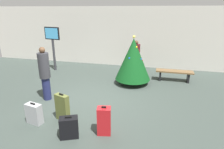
{
  "coord_description": "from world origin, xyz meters",
  "views": [
    {
      "loc": [
        2.22,
        -5.76,
        3.06
      ],
      "look_at": [
        0.68,
        0.36,
        0.9
      ],
      "focal_mm": 30.75,
      "sensor_mm": 36.0,
      "label": 1
    }
  ],
  "objects_px": {
    "waiting_bench": "(174,73)",
    "traveller_0": "(45,73)",
    "traveller_1": "(136,57)",
    "suitcase_1": "(62,108)",
    "suitcase_0": "(104,121)",
    "holiday_tree": "(133,59)",
    "suitcase_2": "(69,127)",
    "suitcase_3": "(34,114)",
    "flight_info_kiosk": "(53,41)"
  },
  "relations": [
    {
      "from": "flight_info_kiosk",
      "to": "suitcase_3",
      "type": "height_order",
      "value": "flight_info_kiosk"
    },
    {
      "from": "suitcase_3",
      "to": "flight_info_kiosk",
      "type": "bearing_deg",
      "value": 113.5
    },
    {
      "from": "traveller_0",
      "to": "suitcase_3",
      "type": "bearing_deg",
      "value": -70.93
    },
    {
      "from": "traveller_0",
      "to": "flight_info_kiosk",
      "type": "bearing_deg",
      "value": 115.41
    },
    {
      "from": "traveller_0",
      "to": "suitcase_1",
      "type": "distance_m",
      "value": 1.74
    },
    {
      "from": "holiday_tree",
      "to": "suitcase_3",
      "type": "height_order",
      "value": "holiday_tree"
    },
    {
      "from": "traveller_0",
      "to": "suitcase_0",
      "type": "height_order",
      "value": "traveller_0"
    },
    {
      "from": "waiting_bench",
      "to": "suitcase_2",
      "type": "distance_m",
      "value": 5.53
    },
    {
      "from": "traveller_0",
      "to": "suitcase_1",
      "type": "relative_size",
      "value": 2.27
    },
    {
      "from": "holiday_tree",
      "to": "flight_info_kiosk",
      "type": "height_order",
      "value": "flight_info_kiosk"
    },
    {
      "from": "traveller_1",
      "to": "suitcase_3",
      "type": "relative_size",
      "value": 2.68
    },
    {
      "from": "waiting_bench",
      "to": "traveller_0",
      "type": "distance_m",
      "value": 5.43
    },
    {
      "from": "waiting_bench",
      "to": "suitcase_2",
      "type": "height_order",
      "value": "suitcase_2"
    },
    {
      "from": "flight_info_kiosk",
      "to": "traveller_0",
      "type": "bearing_deg",
      "value": -64.59
    },
    {
      "from": "traveller_0",
      "to": "traveller_1",
      "type": "bearing_deg",
      "value": 52.43
    },
    {
      "from": "holiday_tree",
      "to": "suitcase_3",
      "type": "relative_size",
      "value": 3.31
    },
    {
      "from": "waiting_bench",
      "to": "traveller_0",
      "type": "height_order",
      "value": "traveller_0"
    },
    {
      "from": "traveller_1",
      "to": "suitcase_1",
      "type": "distance_m",
      "value": 4.85
    },
    {
      "from": "holiday_tree",
      "to": "traveller_0",
      "type": "bearing_deg",
      "value": -140.21
    },
    {
      "from": "holiday_tree",
      "to": "traveller_0",
      "type": "height_order",
      "value": "holiday_tree"
    },
    {
      "from": "suitcase_1",
      "to": "suitcase_3",
      "type": "bearing_deg",
      "value": -153.93
    },
    {
      "from": "waiting_bench",
      "to": "suitcase_1",
      "type": "distance_m",
      "value": 5.26
    },
    {
      "from": "waiting_bench",
      "to": "suitcase_0",
      "type": "xyz_separation_m",
      "value": [
        -1.94,
        -4.45,
        0.01
      ]
    },
    {
      "from": "traveller_0",
      "to": "traveller_1",
      "type": "relative_size",
      "value": 1.13
    },
    {
      "from": "holiday_tree",
      "to": "waiting_bench",
      "type": "xyz_separation_m",
      "value": [
        1.75,
        0.75,
        -0.72
      ]
    },
    {
      "from": "holiday_tree",
      "to": "suitcase_2",
      "type": "distance_m",
      "value": 4.25
    },
    {
      "from": "suitcase_1",
      "to": "suitcase_0",
      "type": "bearing_deg",
      "value": -13.98
    },
    {
      "from": "holiday_tree",
      "to": "flight_info_kiosk",
      "type": "xyz_separation_m",
      "value": [
        -4.24,
        0.94,
        0.46
      ]
    },
    {
      "from": "waiting_bench",
      "to": "suitcase_0",
      "type": "distance_m",
      "value": 4.86
    },
    {
      "from": "traveller_0",
      "to": "suitcase_2",
      "type": "bearing_deg",
      "value": -45.95
    },
    {
      "from": "holiday_tree",
      "to": "suitcase_1",
      "type": "bearing_deg",
      "value": -114.31
    },
    {
      "from": "suitcase_1",
      "to": "waiting_bench",
      "type": "bearing_deg",
      "value": 51.51
    },
    {
      "from": "traveller_1",
      "to": "waiting_bench",
      "type": "bearing_deg",
      "value": -14.8
    },
    {
      "from": "traveller_0",
      "to": "suitcase_2",
      "type": "distance_m",
      "value": 2.59
    },
    {
      "from": "suitcase_0",
      "to": "suitcase_3",
      "type": "relative_size",
      "value": 1.25
    },
    {
      "from": "suitcase_1",
      "to": "traveller_1",
      "type": "bearing_deg",
      "value": 72.09
    },
    {
      "from": "flight_info_kiosk",
      "to": "traveller_1",
      "type": "xyz_separation_m",
      "value": [
        4.2,
        0.28,
        -0.67
      ]
    },
    {
      "from": "waiting_bench",
      "to": "suitcase_1",
      "type": "relative_size",
      "value": 1.92
    },
    {
      "from": "suitcase_2",
      "to": "suitcase_3",
      "type": "distance_m",
      "value": 1.27
    },
    {
      "from": "traveller_1",
      "to": "suitcase_2",
      "type": "bearing_deg",
      "value": -100.25
    },
    {
      "from": "holiday_tree",
      "to": "suitcase_0",
      "type": "relative_size",
      "value": 2.64
    },
    {
      "from": "traveller_0",
      "to": "traveller_1",
      "type": "height_order",
      "value": "traveller_0"
    },
    {
      "from": "suitcase_0",
      "to": "suitcase_1",
      "type": "relative_size",
      "value": 0.94
    },
    {
      "from": "flight_info_kiosk",
      "to": "suitcase_2",
      "type": "xyz_separation_m",
      "value": [
        3.25,
        -4.99,
        -1.27
      ]
    },
    {
      "from": "traveller_0",
      "to": "suitcase_3",
      "type": "relative_size",
      "value": 3.01
    },
    {
      "from": "waiting_bench",
      "to": "traveller_0",
      "type": "bearing_deg",
      "value": -146.04
    },
    {
      "from": "traveller_0",
      "to": "suitcase_2",
      "type": "xyz_separation_m",
      "value": [
        1.73,
        -1.79,
        -0.72
      ]
    },
    {
      "from": "suitcase_1",
      "to": "suitcase_3",
      "type": "distance_m",
      "value": 0.78
    },
    {
      "from": "traveller_0",
      "to": "holiday_tree",
      "type": "bearing_deg",
      "value": 39.79
    },
    {
      "from": "suitcase_3",
      "to": "suitcase_1",
      "type": "bearing_deg",
      "value": 26.07
    }
  ]
}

